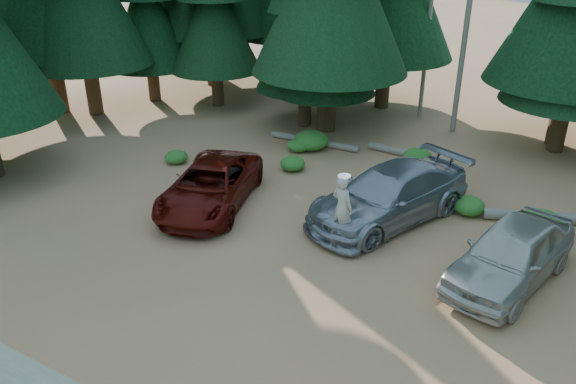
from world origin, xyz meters
name	(u,v)px	position (x,y,z in m)	size (l,w,h in m)	color
ground	(278,292)	(0.00, 0.00, 0.00)	(160.00, 160.00, 0.00)	olive
forest_belt_north	(438,125)	(0.00, 15.00, 0.00)	(36.00, 7.00, 22.00)	black
forest_belt_west	(16,141)	(-15.50, 4.00, 0.00)	(6.00, 22.00, 22.00)	black
snag_back	(431,10)	(-1.20, 16.00, 5.00)	(0.20, 0.20, 10.00)	slate
red_pickup	(210,186)	(-4.42, 3.17, 0.73)	(2.42, 5.25, 1.46)	#550D07
silver_minivan_center	(389,195)	(1.10, 5.12, 0.86)	(2.40, 5.91, 1.72)	#93969A
silver_minivan_right	(511,254)	(5.05, 3.43, 0.82)	(1.94, 4.81, 1.64)	beige
frisbee_player	(342,207)	(0.49, 2.82, 1.32)	(0.81, 0.65, 1.94)	beige
log_left	(314,141)	(-3.95, 9.92, 0.15)	(0.29, 0.29, 4.09)	slate
log_mid	(409,154)	(0.07, 10.50, 0.15)	(0.29, 0.29, 3.55)	slate
log_right	(576,219)	(6.43, 7.69, 0.18)	(0.36, 0.36, 5.67)	slate
shrub_far_left	(298,145)	(-4.17, 8.93, 0.26)	(0.94, 0.94, 0.52)	#21631D
shrub_left	(293,164)	(-3.46, 7.11, 0.26)	(0.96, 0.96, 0.53)	#21631D
shrub_center_left	(311,140)	(-3.82, 9.39, 0.40)	(1.44, 1.44, 0.79)	#21631D
shrub_center_right	(417,157)	(0.54, 10.00, 0.31)	(1.14, 1.14, 0.63)	#21631D
shrub_right	(542,223)	(5.51, 6.49, 0.37)	(1.35, 1.35, 0.74)	#21631D
shrub_far_right	(469,206)	(3.27, 6.77, 0.29)	(1.04, 1.04, 0.57)	#21631D
shrub_edge_west	(176,157)	(-7.81, 5.50, 0.25)	(0.90, 0.90, 0.49)	#21631D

